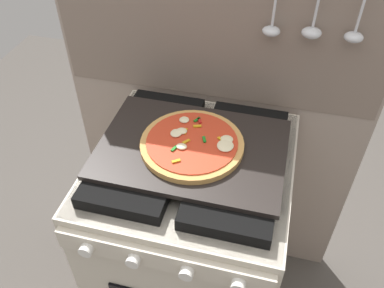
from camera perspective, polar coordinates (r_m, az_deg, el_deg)
kitchen_backsplash at (r=1.51m, az=3.22°, el=4.42°), size 1.10×0.08×1.55m
stove at (r=1.53m, az=-0.02°, el=-13.29°), size 0.60×0.64×0.90m
baking_tray at (r=1.18m, az=-0.00°, el=-0.64°), size 0.54×0.38×0.02m
pizza_left at (r=1.17m, az=-0.07°, el=0.11°), size 0.30×0.30×0.03m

